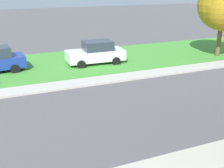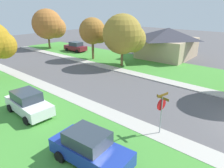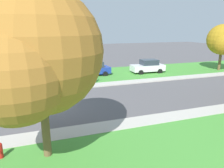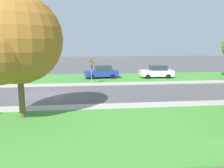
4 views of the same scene
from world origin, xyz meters
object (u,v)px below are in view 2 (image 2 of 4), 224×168
object	(u,v)px
car_blue_driveway_right	(90,148)
house_right_setback	(168,42)
tree_sidewalk_mid	(94,32)
car_maroon_kerbside_mid	(76,47)
stop_sign_far_corner	(161,107)
tree_corner_large	(49,25)
car_white_far_down_street	(28,103)
tree_sidewalk_near	(125,35)

from	to	relation	value
car_blue_driveway_right	house_right_setback	xyz separation A→B (m)	(24.55, 8.15, 1.50)
car_blue_driveway_right	house_right_setback	bearing A→B (deg)	18.36
tree_sidewalk_mid	car_maroon_kerbside_mid	bearing A→B (deg)	74.80
stop_sign_far_corner	car_blue_driveway_right	bearing A→B (deg)	162.73
tree_corner_large	house_right_setback	xyz separation A→B (m)	(7.81, -20.42, -2.04)
tree_corner_large	house_right_setback	bearing A→B (deg)	-69.07
car_white_far_down_street	tree_corner_large	bearing A→B (deg)	52.86
stop_sign_far_corner	tree_sidewalk_mid	distance (m)	20.79
car_blue_driveway_right	car_white_far_down_street	world-z (taller)	same
stop_sign_far_corner	car_white_far_down_street	world-z (taller)	stop_sign_far_corner
car_blue_driveway_right	car_maroon_kerbside_mid	xyz separation A→B (m)	(17.82, 22.62, 0.00)
car_white_far_down_street	car_blue_driveway_right	bearing A→B (deg)	-94.62
tree_sidewalk_near	house_right_setback	size ratio (longest dim) A/B	0.74
car_blue_driveway_right	tree_sidewalk_mid	world-z (taller)	tree_sidewalk_mid
tree_corner_large	tree_sidewalk_near	xyz separation A→B (m)	(-0.81, -18.51, -0.32)
stop_sign_far_corner	tree_sidewalk_near	xyz separation A→B (m)	(11.30, 11.50, 2.22)
tree_corner_large	tree_sidewalk_mid	distance (m)	12.77
car_maroon_kerbside_mid	tree_sidewalk_near	distance (m)	13.11
car_white_far_down_street	tree_corner_large	xyz separation A→B (m)	(16.15, 21.33, 3.55)
car_blue_driveway_right	tree_sidewalk_near	size ratio (longest dim) A/B	0.65
tree_sidewalk_near	house_right_setback	distance (m)	9.00
stop_sign_far_corner	car_blue_driveway_right	size ratio (longest dim) A/B	0.62
car_white_far_down_street	tree_sidewalk_near	size ratio (longest dim) A/B	0.64
car_blue_driveway_right	car_maroon_kerbside_mid	size ratio (longest dim) A/B	1.01
stop_sign_far_corner	house_right_setback	world-z (taller)	house_right_setback
tree_corner_large	car_white_far_down_street	bearing A→B (deg)	-127.14
car_white_far_down_street	stop_sign_far_corner	bearing A→B (deg)	-65.06
stop_sign_far_corner	car_white_far_down_street	bearing A→B (deg)	114.94
car_blue_driveway_right	car_white_far_down_street	distance (m)	7.27
tree_corner_large	tree_sidewalk_mid	size ratio (longest dim) A/B	1.19
stop_sign_far_corner	car_blue_driveway_right	distance (m)	4.95
car_blue_driveway_right	stop_sign_far_corner	bearing A→B (deg)	-17.27
car_white_far_down_street	tree_sidewalk_mid	world-z (taller)	tree_sidewalk_mid
tree_sidewalk_near	car_blue_driveway_right	bearing A→B (deg)	-147.72
car_blue_driveway_right	car_maroon_kerbside_mid	distance (m)	28.80
car_maroon_kerbside_mid	tree_corner_large	distance (m)	7.01
car_blue_driveway_right	tree_sidewalk_near	distance (m)	19.11
tree_sidewalk_mid	house_right_setback	size ratio (longest dim) A/B	0.67
tree_sidewalk_near	stop_sign_far_corner	bearing A→B (deg)	-134.51
car_blue_driveway_right	tree_sidewalk_near	xyz separation A→B (m)	(15.93, 10.06, 3.23)
car_white_far_down_street	tree_sidewalk_near	bearing A→B (deg)	10.39
house_right_setback	tree_sidewalk_near	bearing A→B (deg)	167.51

